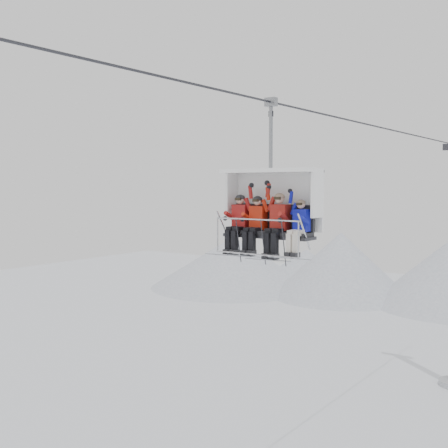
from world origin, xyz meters
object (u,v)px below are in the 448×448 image
Objects in this scene: skier_far_left at (239,221)px; skier_far_right at (299,226)px; chairlift_carrier at (273,203)px; skier_center_left at (256,222)px; skier_center_right at (278,222)px.

skier_far_left is 1.82m from skier_far_right.
chairlift_carrier is 1.06m from skier_far_left.
skier_center_left is 1.00× the size of skier_far_right.
skier_center_left is 0.66m from skier_center_right.
skier_far_right is (1.27, -0.01, -0.04)m from skier_center_left.
skier_center_right reaches higher than skier_far_right.
chairlift_carrier is 0.66m from skier_center_right.
skier_center_right is (0.33, -0.30, -0.48)m from chairlift_carrier.
skier_center_left reaches higher than skier_far_right.
skier_center_left is (-0.33, -0.31, -0.51)m from chairlift_carrier.
skier_center_left is at bearing 179.53° from skier_far_right.
chairlift_carrier is at bearing 19.41° from skier_far_left.
chairlift_carrier is 0.69m from skier_center_left.
chairlift_carrier is at bearing 43.41° from skier_center_left.
skier_far_right is at bearing -18.91° from chairlift_carrier.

